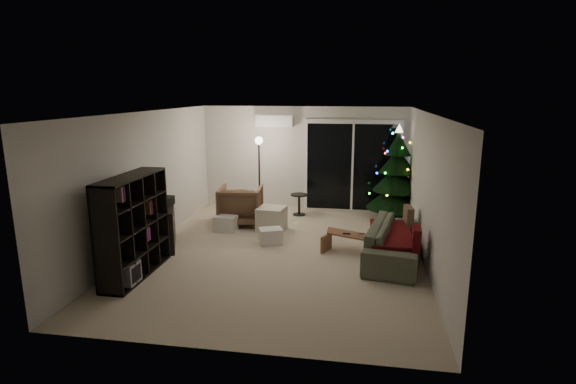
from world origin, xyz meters
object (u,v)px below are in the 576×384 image
object	(u,v)px
bookshelf	(122,226)
armchair	(241,205)
media_cabinet	(162,226)
christmas_tree	(397,172)
sofa	(396,242)
coffee_table	(355,244)

from	to	relation	value
bookshelf	armchair	bearing A→B (deg)	93.24
armchair	media_cabinet	bearing A→B (deg)	50.07
bookshelf	christmas_tree	distance (m)	5.99
armchair	sofa	bearing A→B (deg)	146.99
christmas_tree	sofa	bearing A→B (deg)	-93.40
armchair	coffee_table	world-z (taller)	armchair
sofa	christmas_tree	bearing A→B (deg)	6.72
sofa	christmas_tree	world-z (taller)	christmas_tree
armchair	christmas_tree	world-z (taller)	christmas_tree
bookshelf	coffee_table	distance (m)	3.97
bookshelf	coffee_table	bearing A→B (deg)	46.77
armchair	coffee_table	size ratio (longest dim) A/B	0.85
media_cabinet	coffee_table	world-z (taller)	media_cabinet
armchair	christmas_tree	bearing A→B (deg)	-169.68
armchair	christmas_tree	size ratio (longest dim) A/B	0.43
sofa	christmas_tree	size ratio (longest dim) A/B	1.01
media_cabinet	armchair	size ratio (longest dim) A/B	1.33
armchair	coffee_table	bearing A→B (deg)	144.09
media_cabinet	sofa	world-z (taller)	media_cabinet
christmas_tree	media_cabinet	bearing A→B (deg)	-149.53
christmas_tree	armchair	bearing A→B (deg)	-163.55
bookshelf	media_cabinet	distance (m)	1.43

